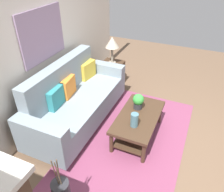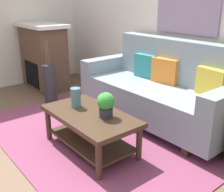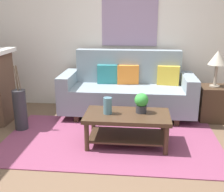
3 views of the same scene
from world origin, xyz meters
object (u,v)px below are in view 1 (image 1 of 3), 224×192
at_px(throw_pillow_mustard, 88,70).
at_px(side_table, 112,74).
at_px(table_lamp, 112,43).
at_px(framed_painting, 43,35).
at_px(throw_pillow_teal, 56,97).
at_px(potted_plant_tabletop, 138,101).
at_px(tabletop_vase, 134,120).
at_px(coffee_table, 138,121).
at_px(couch, 76,101).
at_px(throw_pillow_orange, 68,87).

bearing_deg(throw_pillow_mustard, side_table, -15.31).
relative_size(throw_pillow_mustard, table_lamp, 0.63).
bearing_deg(throw_pillow_mustard, framed_painting, 153.16).
distance_m(throw_pillow_teal, table_lamp, 1.76).
bearing_deg(potted_plant_tabletop, table_lamp, 39.80).
xyz_separation_m(tabletop_vase, potted_plant_tabletop, (0.43, 0.09, 0.03)).
xyz_separation_m(coffee_table, potted_plant_tabletop, (0.18, 0.07, 0.26)).
xyz_separation_m(throw_pillow_teal, table_lamp, (1.72, -0.20, 0.31)).
bearing_deg(tabletop_vase, couch, 79.86).
relative_size(throw_pillow_mustard, coffee_table, 0.33).
xyz_separation_m(potted_plant_tabletop, table_lamp, (1.16, 0.96, 0.42)).
distance_m(coffee_table, framed_painting, 1.98).
height_order(potted_plant_tabletop, framed_painting, framed_painting).
xyz_separation_m(throw_pillow_orange, table_lamp, (1.39, -0.20, 0.31)).
distance_m(couch, throw_pillow_teal, 0.44).
xyz_separation_m(couch, side_table, (1.39, -0.07, -0.15)).
height_order(throw_pillow_mustard, side_table, throw_pillow_mustard).
xyz_separation_m(tabletop_vase, framed_painting, (0.20, 1.58, 0.98)).
xyz_separation_m(tabletop_vase, side_table, (1.59, 1.05, -0.26)).
height_order(coffee_table, table_lamp, table_lamp).
relative_size(coffee_table, potted_plant_tabletop, 4.20).
bearing_deg(framed_painting, table_lamp, -21.14).
bearing_deg(throw_pillow_teal, table_lamp, -6.46).
bearing_deg(throw_pillow_orange, tabletop_vase, -99.13).
height_order(coffee_table, potted_plant_tabletop, potted_plant_tabletop).
height_order(throw_pillow_teal, table_lamp, table_lamp).
xyz_separation_m(throw_pillow_teal, throw_pillow_mustard, (1.01, 0.00, 0.00)).
xyz_separation_m(side_table, framed_painting, (-1.39, 0.54, 1.24)).
height_order(tabletop_vase, framed_painting, framed_painting).
xyz_separation_m(couch, throw_pillow_teal, (-0.34, 0.13, 0.25)).
bearing_deg(couch, table_lamp, -2.85).
bearing_deg(throw_pillow_teal, throw_pillow_orange, 0.00).
bearing_deg(tabletop_vase, throw_pillow_orange, 80.87).
bearing_deg(potted_plant_tabletop, tabletop_vase, -168.76).
bearing_deg(framed_painting, throw_pillow_teal, -134.66).
distance_m(throw_pillow_mustard, side_table, 0.84).
xyz_separation_m(throw_pillow_mustard, potted_plant_tabletop, (-0.44, -1.16, -0.11)).
bearing_deg(tabletop_vase, throw_pillow_teal, 96.30).
relative_size(throw_pillow_mustard, potted_plant_tabletop, 1.37).
bearing_deg(couch, side_table, -2.85).
distance_m(couch, coffee_table, 1.11).
distance_m(throw_pillow_mustard, tabletop_vase, 1.53).
distance_m(coffee_table, side_table, 1.69).
xyz_separation_m(couch, throw_pillow_mustard, (0.67, 0.13, 0.25)).
bearing_deg(table_lamp, coffee_table, -142.13).
height_order(throw_pillow_teal, potted_plant_tabletop, throw_pillow_teal).
relative_size(tabletop_vase, potted_plant_tabletop, 0.83).
distance_m(couch, framed_painting, 1.18).
bearing_deg(coffee_table, throw_pillow_mustard, 63.25).
bearing_deg(throw_pillow_teal, couch, -20.51).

